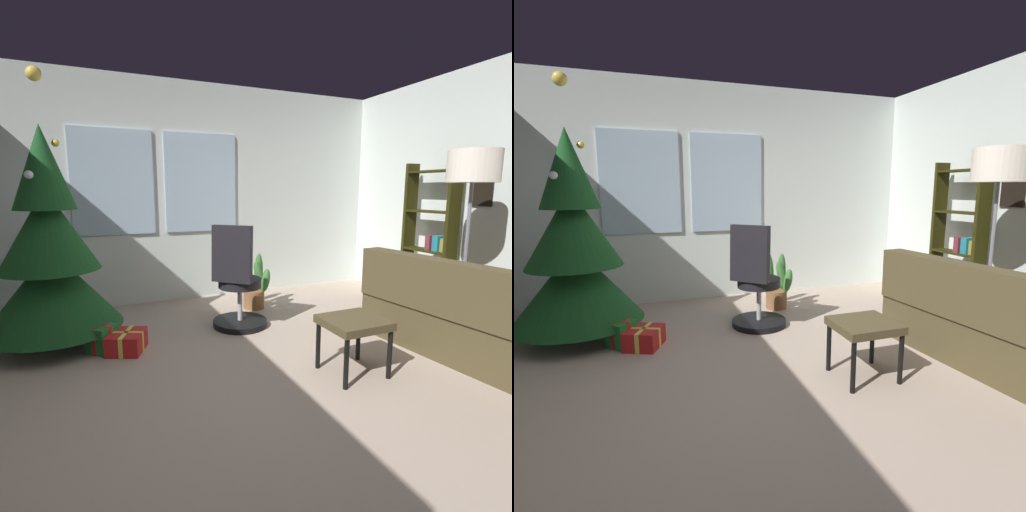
# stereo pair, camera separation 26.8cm
# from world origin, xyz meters

# --- Properties ---
(ground_plane) EXTENTS (5.18, 5.05, 0.10)m
(ground_plane) POSITION_xyz_m (0.00, 0.00, -0.05)
(ground_plane) COLOR tan
(wall_back_with_windows) EXTENTS (5.18, 0.12, 2.67)m
(wall_back_with_windows) POSITION_xyz_m (-0.02, 2.57, 1.34)
(wall_back_with_windows) COLOR silver
(wall_back_with_windows) RESTS_ON ground_plane
(couch) EXTENTS (1.77, 2.01, 0.83)m
(couch) POSITION_xyz_m (1.88, -0.31, 0.28)
(couch) COLOR #4A3F26
(couch) RESTS_ON ground_plane
(footstool) EXTENTS (0.45, 0.42, 0.43)m
(footstool) POSITION_xyz_m (0.58, -0.00, 0.37)
(footstool) COLOR #4A3F26
(footstool) RESTS_ON ground_plane
(holiday_tree) EXTENTS (1.16, 1.16, 2.38)m
(holiday_tree) POSITION_xyz_m (-1.53, 1.55, 0.80)
(holiday_tree) COLOR #4C331E
(holiday_tree) RESTS_ON ground_plane
(gift_box_red) EXTENTS (0.39, 0.40, 0.18)m
(gift_box_red) POSITION_xyz_m (-0.97, 1.12, 0.09)
(gift_box_red) COLOR red
(gift_box_red) RESTS_ON ground_plane
(gift_box_green) EXTENTS (0.28, 0.29, 0.23)m
(gift_box_green) POSITION_xyz_m (-1.16, 1.21, 0.11)
(gift_box_green) COLOR #1E722D
(gift_box_green) RESTS_ON ground_plane
(office_chair) EXTENTS (0.59, 0.59, 1.06)m
(office_chair) POSITION_xyz_m (0.13, 1.27, 0.41)
(office_chair) COLOR black
(office_chair) RESTS_ON ground_plane
(bookshelf) EXTENTS (0.18, 0.64, 1.69)m
(bookshelf) POSITION_xyz_m (2.37, 0.97, 0.73)
(bookshelf) COLOR black
(bookshelf) RESTS_ON ground_plane
(floor_lamp) EXTENTS (0.43, 0.43, 1.73)m
(floor_lamp) POSITION_xyz_m (1.91, 0.14, 1.51)
(floor_lamp) COLOR slate
(floor_lamp) RESTS_ON ground_plane
(potted_plant) EXTENTS (0.32, 0.40, 0.66)m
(potted_plant) POSITION_xyz_m (0.57, 1.83, 0.27)
(potted_plant) COLOR brown
(potted_plant) RESTS_ON ground_plane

